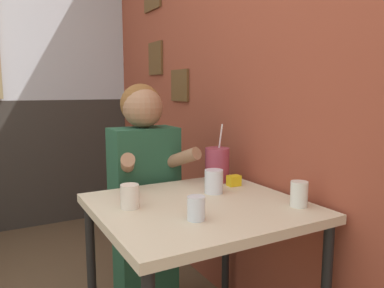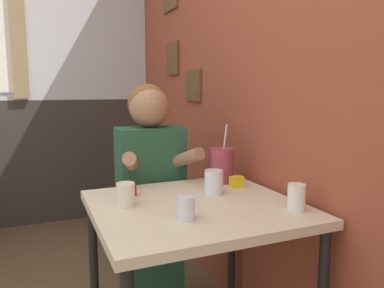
# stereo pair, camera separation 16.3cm
# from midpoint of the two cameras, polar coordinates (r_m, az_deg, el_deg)

# --- Properties ---
(brick_wall_right) EXTENTS (0.08, 4.57, 2.70)m
(brick_wall_right) POSITION_cam_midpoint_polar(r_m,az_deg,el_deg) (2.45, 4.07, 12.04)
(brick_wall_right) COLOR brown
(brick_wall_right) RESTS_ON ground_plane
(main_table) EXTENTS (0.81, 0.76, 0.74)m
(main_table) POSITION_cam_midpoint_polar(r_m,az_deg,el_deg) (1.55, 3.60, -11.89)
(main_table) COLOR beige
(main_table) RESTS_ON ground_plane
(person_seated) EXTENTS (0.42, 0.41, 1.22)m
(person_seated) POSITION_cam_midpoint_polar(r_m,az_deg,el_deg) (2.02, -3.99, -7.32)
(person_seated) COLOR #235138
(person_seated) RESTS_ON ground_plane
(cocktail_pitcher) EXTENTS (0.12, 0.12, 0.29)m
(cocktail_pitcher) POSITION_cam_midpoint_polar(r_m,az_deg,el_deg) (1.86, 7.03, -3.25)
(cocktail_pitcher) COLOR #99384C
(cocktail_pitcher) RESTS_ON main_table
(glass_near_pitcher) EXTENTS (0.08, 0.08, 0.10)m
(glass_near_pitcher) POSITION_cam_midpoint_polar(r_m,az_deg,el_deg) (1.66, 6.16, -5.81)
(glass_near_pitcher) COLOR silver
(glass_near_pitcher) RESTS_ON main_table
(glass_center) EXTENTS (0.07, 0.07, 0.10)m
(glass_center) POSITION_cam_midpoint_polar(r_m,az_deg,el_deg) (1.51, 18.67, -7.70)
(glass_center) COLOR silver
(glass_center) RESTS_ON main_table
(glass_far_side) EXTENTS (0.07, 0.07, 0.09)m
(glass_far_side) POSITION_cam_midpoint_polar(r_m,az_deg,el_deg) (1.49, -7.00, -7.69)
(glass_far_side) COLOR silver
(glass_far_side) RESTS_ON main_table
(glass_by_brick) EXTENTS (0.06, 0.06, 0.09)m
(glass_by_brick) POSITION_cam_midpoint_polar(r_m,az_deg,el_deg) (1.33, 2.65, -9.80)
(glass_by_brick) COLOR silver
(glass_by_brick) RESTS_ON main_table
(condiment_ketchup) EXTENTS (0.06, 0.04, 0.05)m
(condiment_ketchup) POSITION_cam_midpoint_polar(r_m,az_deg,el_deg) (1.63, -6.84, -7.03)
(condiment_ketchup) COLOR #B7140F
(condiment_ketchup) RESTS_ON main_table
(condiment_mustard) EXTENTS (0.06, 0.04, 0.05)m
(condiment_mustard) POSITION_cam_midpoint_polar(r_m,az_deg,el_deg) (1.79, 9.45, -5.71)
(condiment_mustard) COLOR yellow
(condiment_mustard) RESTS_ON main_table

